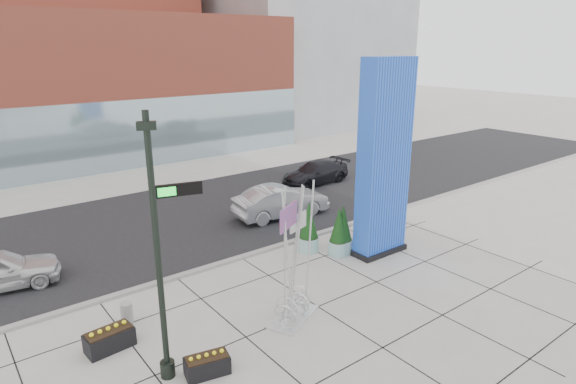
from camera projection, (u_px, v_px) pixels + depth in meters
ground at (278, 304)px, 17.05m from camera, size 160.00×160.00×0.00m
street_asphalt at (162, 224)px, 24.62m from camera, size 80.00×12.00×0.02m
curb_edge at (221, 263)px, 20.06m from camera, size 80.00×0.30×0.12m
tower_podium at (77, 89)px, 36.45m from camera, size 34.00×10.00×11.00m
tower_glass_front at (102, 138)px, 33.70m from camera, size 34.00×0.60×5.00m
building_grey_parking at (295, 42)px, 53.75m from camera, size 20.00×18.00×18.00m
blue_pylon at (384, 163)px, 20.10m from camera, size 2.52×1.14×8.36m
lamp_post at (160, 278)px, 12.47m from camera, size 0.50×0.40×7.36m
public_art_sculpture at (293, 285)px, 15.86m from camera, size 2.28×1.76×4.63m
concrete_bollard at (127, 314)px, 15.73m from camera, size 0.39×0.39×0.76m
overhead_street_sign at (171, 198)px, 17.72m from camera, size 1.85×0.63×3.96m
round_planter_east at (339, 232)px, 20.78m from camera, size 0.87×0.87×2.18m
round_planter_mid at (343, 230)px, 20.91m from camera, size 0.89×0.89×2.22m
round_planter_west at (309, 228)px, 21.11m from camera, size 0.92×0.92×2.30m
box_planter_north at (109, 338)px, 14.46m from camera, size 1.45×0.82×0.77m
box_planter_south at (207, 364)px, 13.36m from camera, size 1.33×0.87×0.67m
car_silver_mid at (281, 202)px, 25.41m from camera, size 5.26×2.35×1.68m
car_dark_east at (315, 173)px, 31.48m from camera, size 4.98×2.19×1.42m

